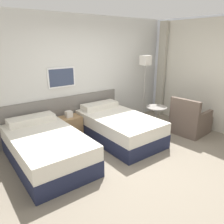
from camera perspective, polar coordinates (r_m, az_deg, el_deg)
name	(u,v)px	position (r m, az deg, el deg)	size (l,w,h in m)	color
ground_plane	(142,162)	(4.16, 7.78, -12.81)	(16.00, 16.00, 0.00)	slate
wall_headboard	(81,78)	(5.30, -8.16, 8.88)	(10.00, 0.10, 2.70)	silver
bed_near_door	(47,148)	(4.16, -16.74, -8.96)	(1.13, 1.97, 0.69)	#1E233D
bed_near_window	(118,127)	(4.91, 1.65, -3.93)	(1.13, 1.97, 0.69)	#1E233D
nightstand	(70,127)	(5.09, -11.01, -3.82)	(0.51, 0.38, 0.63)	#9E7A51
floor_lamp	(145,66)	(5.91, 8.71, 11.67)	(0.24, 0.24, 1.77)	#9E9993
side_table	(156,114)	(5.47, 11.46, -0.42)	(0.51, 0.51, 0.60)	gray
armchair	(190,122)	(5.56, 19.66, -2.45)	(0.86, 0.78, 0.89)	brown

